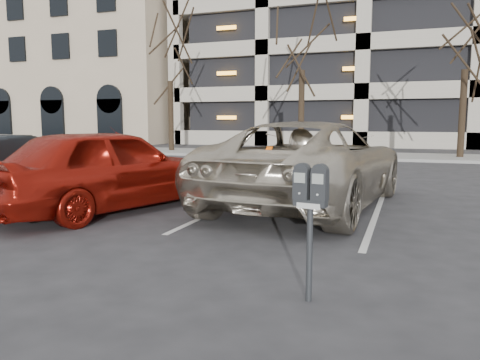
{
  "coord_description": "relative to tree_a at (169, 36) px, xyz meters",
  "views": [
    {
      "loc": [
        1.9,
        -6.2,
        1.65
      ],
      "look_at": [
        -0.13,
        -0.57,
        0.9
      ],
      "focal_mm": 35.0,
      "sensor_mm": 36.0,
      "label": 1
    }
  ],
  "objects": [
    {
      "name": "ground",
      "position": [
        10.0,
        -16.0,
        -6.01
      ],
      "size": [
        140.0,
        140.0,
        0.0
      ],
      "primitive_type": "plane",
      "color": "#28282B",
      "rests_on": "ground"
    },
    {
      "name": "sidewalk",
      "position": [
        10.0,
        0.0,
        -5.95
      ],
      "size": [
        80.0,
        4.0,
        0.12
      ],
      "primitive_type": "cube",
      "color": "gray",
      "rests_on": "ground"
    },
    {
      "name": "stall_lines",
      "position": [
        8.6,
        -13.7,
        -6.0
      ],
      "size": [
        16.9,
        5.2,
        0.0
      ],
      "color": "silver",
      "rests_on": "ground"
    },
    {
      "name": "office_building",
      "position": [
        -18.0,
        13.92,
        1.49
      ],
      "size": [
        26.0,
        16.2,
        15.0
      ],
      "color": "tan",
      "rests_on": "ground"
    },
    {
      "name": "tree_a",
      "position": [
        0.0,
        0.0,
        0.0
      ],
      "size": [
        3.66,
        3.66,
        8.31
      ],
      "color": "black",
      "rests_on": "ground"
    },
    {
      "name": "tree_b",
      "position": [
        7.0,
        0.0,
        0.5
      ],
      "size": [
        3.96,
        3.96,
        9.0
      ],
      "color": "black",
      "rests_on": "ground"
    },
    {
      "name": "tree_c",
      "position": [
        14.0,
        0.0,
        0.14
      ],
      "size": [
        3.74,
        3.74,
        8.5
      ],
      "color": "black",
      "rests_on": "ground"
    },
    {
      "name": "parking_meter",
      "position": [
        11.08,
        -18.07,
        -5.05
      ],
      "size": [
        0.34,
        0.17,
        1.25
      ],
      "rotation": [
        0.0,
        0.0,
        -0.16
      ],
      "color": "black",
      "rests_on": "ground"
    },
    {
      "name": "suv_silver",
      "position": [
        10.09,
        -13.14,
        -5.18
      ],
      "size": [
        3.39,
        6.2,
        1.65
      ],
      "rotation": [
        0.0,
        0.0,
        3.03
      ],
      "color": "beige",
      "rests_on": "ground"
    },
    {
      "name": "car_red",
      "position": [
        6.71,
        -14.97,
        -5.23
      ],
      "size": [
        3.16,
        4.92,
        1.56
      ],
      "primitive_type": "imported",
      "rotation": [
        0.0,
        0.0,
        2.83
      ],
      "color": "maroon",
      "rests_on": "ground"
    },
    {
      "name": "car_dark",
      "position": [
        4.06,
        -14.45,
        -5.32
      ],
      "size": [
        2.4,
        4.4,
        1.37
      ],
      "primitive_type": "imported",
      "rotation": [
        0.0,
        0.0,
        2.9
      ],
      "color": "black",
      "rests_on": "ground"
    }
  ]
}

